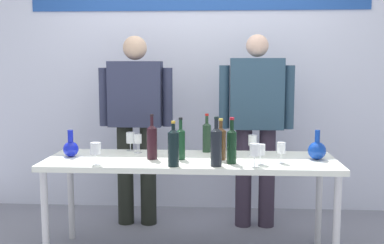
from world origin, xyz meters
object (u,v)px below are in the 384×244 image
at_px(wine_bottle_4, 216,145).
at_px(wine_glass_left_0, 138,139).
at_px(wine_bottle_5, 181,142).
at_px(wine_glass_left_1, 96,149).
at_px(decanter_blue_left, 71,148).
at_px(presenter_right, 256,117).
at_px(presenter_left, 136,117).
at_px(wine_bottle_3, 152,141).
at_px(display_table, 191,167).
at_px(wine_bottle_1, 221,142).
at_px(wine_bottle_2, 207,136).
at_px(wine_glass_right_0, 252,141).
at_px(wine_glass_right_3, 255,150).
at_px(wine_glass_right_1, 260,150).
at_px(decanter_blue_right, 317,150).
at_px(wine_bottle_0, 173,146).
at_px(wine_bottle_6, 232,144).
at_px(wine_glass_right_2, 281,148).
at_px(wine_glass_left_2, 130,138).

height_order(wine_bottle_4, wine_glass_left_0, wine_bottle_4).
distance_m(wine_bottle_5, wine_glass_left_1, 0.61).
bearing_deg(decanter_blue_left, presenter_right, 24.96).
relative_size(presenter_left, wine_bottle_3, 5.07).
distance_m(display_table, wine_bottle_5, 0.20).
xyz_separation_m(wine_bottle_1, wine_bottle_2, (-0.11, 0.29, -0.00)).
height_order(display_table, decanter_blue_left, decanter_blue_left).
height_order(display_table, wine_glass_right_0, wine_glass_right_0).
relative_size(wine_glass_left_0, wine_glass_right_3, 0.94).
height_order(wine_bottle_5, wine_glass_left_1, wine_bottle_5).
bearing_deg(wine_bottle_2, wine_bottle_1, -69.25).
height_order(wine_bottle_5, wine_glass_right_3, wine_bottle_5).
xyz_separation_m(presenter_right, wine_glass_right_3, (-0.08, -0.93, -0.11)).
height_order(presenter_left, wine_glass_right_1, presenter_left).
distance_m(decanter_blue_right, wine_bottle_2, 0.84).
relative_size(wine_glass_left_1, wine_glass_right_3, 0.98).
distance_m(wine_bottle_0, wine_glass_right_0, 0.70).
height_order(wine_bottle_0, wine_bottle_6, wine_bottle_6).
height_order(wine_glass_right_1, wine_glass_right_3, wine_glass_right_3).
xyz_separation_m(presenter_left, wine_bottle_0, (0.42, -0.94, -0.09)).
bearing_deg(wine_glass_right_2, wine_bottle_1, 167.79).
distance_m(presenter_left, wine_glass_left_0, 0.51).
bearing_deg(wine_bottle_6, wine_glass_left_1, -173.90).
height_order(wine_bottle_0, wine_glass_left_1, wine_bottle_0).
bearing_deg(wine_glass_right_0, wine_glass_right_3, -91.81).
bearing_deg(wine_glass_right_2, wine_glass_right_0, 123.27).
height_order(decanter_blue_right, wine_glass_right_1, decanter_blue_right).
xyz_separation_m(decanter_blue_right, wine_bottle_5, (-0.98, -0.05, 0.05)).
xyz_separation_m(display_table, presenter_right, (0.52, 0.68, 0.29)).
height_order(wine_bottle_3, wine_glass_right_3, wine_bottle_3).
xyz_separation_m(wine_bottle_1, wine_glass_right_3, (0.23, -0.22, -0.01)).
distance_m(wine_bottle_2, wine_glass_left_1, 0.90).
xyz_separation_m(wine_glass_left_1, wine_glass_right_3, (1.08, -0.00, 0.00)).
bearing_deg(decanter_blue_right, decanter_blue_left, 180.00).
distance_m(presenter_left, wine_bottle_4, 1.16).
height_order(wine_bottle_5, wine_glass_left_0, wine_bottle_5).
bearing_deg(wine_bottle_4, decanter_blue_left, 166.47).
height_order(display_table, wine_glass_right_3, wine_glass_right_3).
bearing_deg(wine_bottle_0, wine_glass_left_2, 125.87).
height_order(wine_bottle_2, wine_bottle_5, wine_bottle_5).
bearing_deg(wine_glass_right_2, wine_bottle_5, 173.25).
bearing_deg(wine_bottle_5, wine_glass_left_1, -159.08).
xyz_separation_m(decanter_blue_right, wine_glass_right_2, (-0.27, -0.13, 0.03)).
distance_m(wine_bottle_3, wine_bottle_6, 0.58).
bearing_deg(wine_glass_right_2, wine_bottle_0, -168.48).
height_order(decanter_blue_right, wine_glass_right_3, decanter_blue_right).
bearing_deg(wine_glass_left_0, presenter_right, 27.42).
bearing_deg(presenter_left, wine_glass_right_3, -43.77).
bearing_deg(wine_bottle_6, wine_glass_right_0, 61.88).
distance_m(wine_bottle_4, wine_glass_right_0, 0.49).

